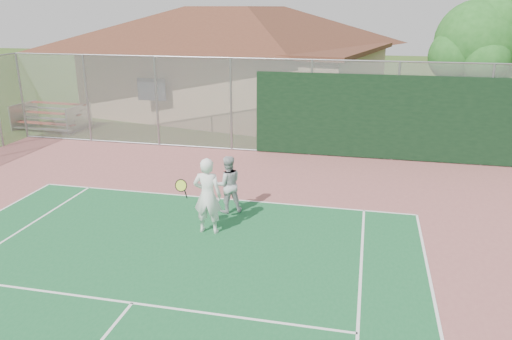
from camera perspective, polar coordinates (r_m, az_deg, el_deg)
The scene contains 6 objects.
back_fence at distance 18.35m, azimuth 6.58°, elevation 6.71°, with size 20.08×0.11×3.53m.
clubhouse at distance 26.12m, azimuth -2.23°, elevation 13.56°, with size 16.37×12.66×6.31m.
bleachers at distance 24.53m, azimuth -22.42°, elevation 5.74°, with size 3.03×1.93×1.10m.
tree at distance 23.39m, azimuth 24.12°, elevation 12.91°, with size 4.11×3.89×5.73m.
player_white_front at distance 11.99m, azimuth -5.60°, elevation -3.01°, with size 1.06×0.64×1.88m.
player_grey_back at distance 13.21m, azimuth -3.25°, elevation -1.72°, with size 0.94×0.87×1.55m.
Camera 1 is at (4.02, -0.92, 5.23)m, focal length 35.00 mm.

